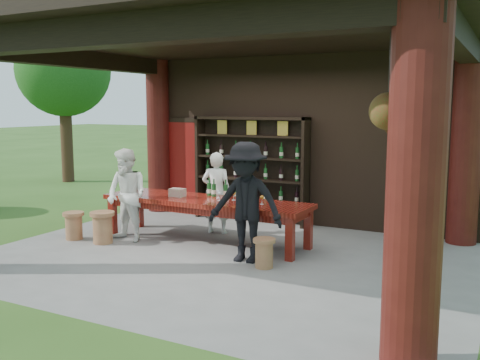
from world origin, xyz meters
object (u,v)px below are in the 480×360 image
at_px(tasting_table, 205,205).
at_px(stool_near_right, 264,252).
at_px(napkin_basket, 177,193).
at_px(guest_man, 246,202).
at_px(wine_shelf, 250,169).
at_px(stool_near_left, 103,227).
at_px(guest_woman, 127,195).
at_px(stool_far_left, 74,225).
at_px(host, 217,193).

height_order(tasting_table, stool_near_right, tasting_table).
bearing_deg(napkin_basket, guest_man, -22.61).
xyz_separation_m(stool_near_right, guest_man, (-0.39, 0.17, 0.67)).
height_order(wine_shelf, napkin_basket, wine_shelf).
bearing_deg(guest_man, stool_near_left, -179.87).
xyz_separation_m(guest_woman, guest_man, (2.37, -0.15, 0.10)).
distance_m(stool_near_left, napkin_basket, 1.39).
bearing_deg(stool_far_left, guest_woman, 20.92).
bearing_deg(stool_far_left, wine_shelf, 53.04).
bearing_deg(stool_near_right, tasting_table, 149.65).
xyz_separation_m(tasting_table, guest_woman, (-1.22, -0.57, 0.17)).
bearing_deg(guest_woman, wine_shelf, 72.06).
height_order(wine_shelf, stool_near_left, wine_shelf).
bearing_deg(napkin_basket, host, 58.16).
xyz_separation_m(stool_near_left, stool_far_left, (-0.64, -0.03, -0.03)).
bearing_deg(napkin_basket, stool_near_left, -137.07).
xyz_separation_m(tasting_table, stool_near_left, (-1.50, -0.90, -0.35)).
distance_m(wine_shelf, tasting_table, 1.90).
xyz_separation_m(wine_shelf, host, (-0.10, -1.21, -0.31)).
bearing_deg(napkin_basket, tasting_table, 1.90).
bearing_deg(wine_shelf, stool_far_left, -126.96).
bearing_deg(host, stool_near_right, 123.21).
distance_m(stool_near_right, stool_far_left, 3.67).
height_order(host, napkin_basket, host).
bearing_deg(napkin_basket, wine_shelf, 74.82).
distance_m(wine_shelf, stool_far_left, 3.56).
bearing_deg(tasting_table, host, 102.51).
bearing_deg(host, napkin_basket, 44.00).
height_order(stool_near_right, stool_far_left, stool_far_left).
distance_m(wine_shelf, stool_near_right, 3.28).
relative_size(stool_near_left, napkin_basket, 2.09).
relative_size(wine_shelf, guest_man, 1.33).
xyz_separation_m(wine_shelf, stool_far_left, (-2.09, -2.77, -0.81)).
relative_size(stool_near_left, stool_near_right, 1.26).
bearing_deg(tasting_table, stool_near_left, -149.12).
relative_size(stool_near_right, guest_woman, 0.27).
bearing_deg(stool_near_right, guest_woman, 173.28).
relative_size(tasting_table, stool_near_left, 6.87).
relative_size(tasting_table, guest_man, 2.07).
relative_size(guest_man, napkin_basket, 6.94).
distance_m(stool_near_right, host, 2.34).
bearing_deg(stool_near_left, stool_far_left, -177.71).
bearing_deg(stool_near_right, wine_shelf, 119.91).
distance_m(stool_near_left, stool_near_right, 3.03).
bearing_deg(guest_woman, stool_near_left, -122.81).
bearing_deg(guest_woman, stool_far_left, -151.19).
bearing_deg(stool_near_left, tasting_table, 30.88).
relative_size(wine_shelf, napkin_basket, 9.25).
bearing_deg(wine_shelf, guest_man, -65.14).
distance_m(stool_near_right, napkin_basket, 2.34).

